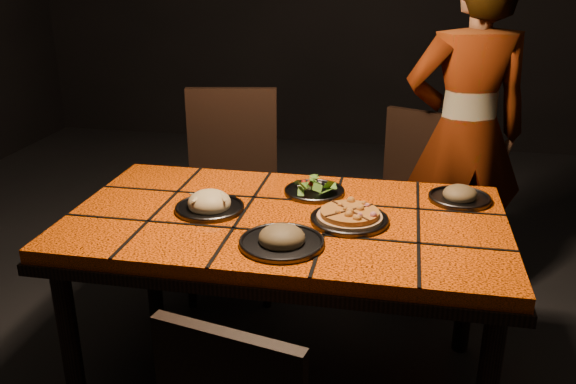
% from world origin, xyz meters
% --- Properties ---
extents(room_shell, '(6.04, 7.04, 3.08)m').
position_xyz_m(room_shell, '(0.00, 0.00, 1.50)').
color(room_shell, black).
rests_on(room_shell, ground).
extents(dining_table, '(1.62, 0.92, 0.75)m').
position_xyz_m(dining_table, '(0.00, 0.00, 0.67)').
color(dining_table, '#F55507').
rests_on(dining_table, ground).
extents(chair_far_left, '(0.54, 0.54, 1.02)m').
position_xyz_m(chair_far_left, '(-0.44, 0.80, 0.59)').
color(chair_far_left, black).
rests_on(chair_far_left, ground).
extents(chair_far_right, '(0.55, 0.55, 0.92)m').
position_xyz_m(chair_far_right, '(0.47, 0.93, 0.53)').
color(chair_far_right, black).
rests_on(chair_far_right, ground).
extents(diner, '(0.68, 0.53, 1.67)m').
position_xyz_m(diner, '(0.70, 0.94, 0.84)').
color(diner, brown).
rests_on(diner, ground).
extents(plate_pizza, '(0.33, 0.33, 0.04)m').
position_xyz_m(plate_pizza, '(0.24, -0.02, 0.77)').
color(plate_pizza, '#3E3E43').
rests_on(plate_pizza, dining_table).
extents(plate_pasta, '(0.26, 0.26, 0.09)m').
position_xyz_m(plate_pasta, '(-0.29, -0.01, 0.77)').
color(plate_pasta, '#3E3E43').
rests_on(plate_pasta, dining_table).
extents(plate_salad, '(0.24, 0.24, 0.07)m').
position_xyz_m(plate_salad, '(0.07, 0.24, 0.78)').
color(plate_salad, '#3E3E43').
rests_on(plate_salad, dining_table).
extents(plate_mushroom_a, '(0.29, 0.29, 0.09)m').
position_xyz_m(plate_mushroom_a, '(0.03, -0.25, 0.77)').
color(plate_mushroom_a, '#3E3E43').
rests_on(plate_mushroom_a, dining_table).
extents(plate_mushroom_b, '(0.24, 0.24, 0.08)m').
position_xyz_m(plate_mushroom_b, '(0.64, 0.27, 0.77)').
color(plate_mushroom_b, '#3E3E43').
rests_on(plate_mushroom_b, dining_table).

